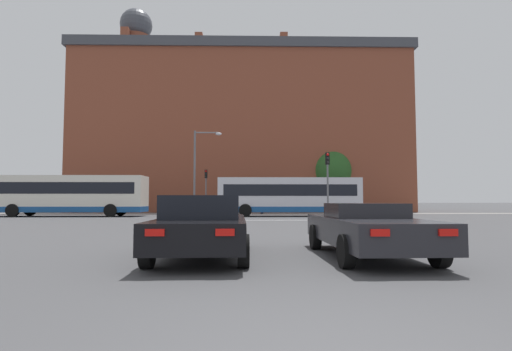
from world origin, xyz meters
TOP-DOWN VIEW (x-y plane):
  - stop_line_strip at (0.00, 22.70)m, footprint 7.27×0.30m
  - far_pavement at (0.00, 35.46)m, footprint 68.08×2.50m
  - brick_civic_building at (-1.60, 45.16)m, footprint 38.20×12.94m
  - car_saloon_left at (-1.76, 5.99)m, footprint 2.11×4.67m
  - car_roadster_right at (1.96, 6.03)m, footprint 2.10×4.91m
  - bus_crossing_lead at (2.57, 29.25)m, footprint 11.38×2.73m
  - bus_crossing_trailing at (-15.12, 29.34)m, footprint 12.10×2.75m
  - traffic_light_far_left at (-4.76, 35.01)m, footprint 0.26×0.31m
  - traffic_light_near_right at (4.49, 23.01)m, footprint 0.26×0.31m
  - street_lamp_junction at (-4.63, 28.85)m, footprint 2.23×0.36m
  - pedestrian_waiting at (0.58, 34.87)m, footprint 0.43×0.44m
  - pedestrian_walking_east at (-1.85, 35.85)m, footprint 0.46×0.38m
  - tree_by_building at (8.32, 40.13)m, footprint 4.54×4.54m

SIDE VIEW (x-z plane):
  - stop_line_strip at x=0.00m, z-range 0.00..0.01m
  - far_pavement at x=0.00m, z-range 0.00..0.01m
  - car_roadster_right at x=1.96m, z-range 0.03..1.25m
  - car_saloon_left at x=-1.76m, z-range 0.02..1.41m
  - pedestrian_waiting at x=0.58m, z-range 0.13..1.71m
  - pedestrian_walking_east at x=-1.85m, z-range 0.13..1.73m
  - bus_crossing_lead at x=2.57m, z-range 0.11..3.19m
  - bus_crossing_trailing at x=-15.12m, z-range 0.12..3.36m
  - traffic_light_far_left at x=-4.76m, z-range 0.72..4.92m
  - traffic_light_near_right at x=4.49m, z-range 0.75..5.17m
  - street_lamp_junction at x=-4.63m, z-range 0.80..7.67m
  - tree_by_building at x=8.32m, z-range 1.02..7.84m
  - brick_civic_building at x=-1.60m, z-range -2.79..22.03m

